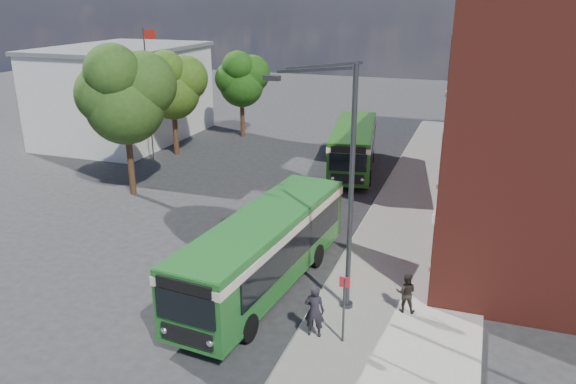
% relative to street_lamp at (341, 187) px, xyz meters
% --- Properties ---
extents(ground, '(120.00, 120.00, 0.00)m').
position_rel_street_lamp_xyz_m(ground, '(-4.84, 2.00, -4.79)').
color(ground, '#272729').
rests_on(ground, ground).
extents(pavement, '(6.00, 48.00, 0.15)m').
position_rel_street_lamp_xyz_m(pavement, '(2.16, 10.00, -4.72)').
color(pavement, gray).
rests_on(pavement, ground).
extents(kerb_line, '(0.12, 48.00, 0.01)m').
position_rel_street_lamp_xyz_m(kerb_line, '(-0.89, 10.00, -4.79)').
color(kerb_line, beige).
rests_on(kerb_line, ground).
extents(white_building, '(9.40, 13.40, 7.30)m').
position_rel_street_lamp_xyz_m(white_building, '(-22.84, 20.00, -1.13)').
color(white_building, silver).
rests_on(white_building, ground).
extents(flagpole, '(0.95, 0.10, 9.00)m').
position_rel_street_lamp_xyz_m(flagpole, '(-17.29, 15.00, 0.15)').
color(flagpole, '#37393C').
rests_on(flagpole, ground).
extents(street_lamp, '(2.96, 2.38, 9.00)m').
position_rel_street_lamp_xyz_m(street_lamp, '(0.00, 0.00, 0.00)').
color(street_lamp, '#37393C').
rests_on(street_lamp, ground).
extents(bus_stop_sign, '(0.35, 0.08, 2.52)m').
position_rel_street_lamp_xyz_m(bus_stop_sign, '(0.76, -2.20, -3.28)').
color(bus_stop_sign, '#37393C').
rests_on(bus_stop_sign, ground).
extents(bus_front, '(3.55, 11.05, 3.02)m').
position_rel_street_lamp_xyz_m(bus_front, '(-3.13, 0.61, -2.96)').
color(bus_front, '#205F23').
rests_on(bus_front, ground).
extents(bus_rear, '(4.09, 10.05, 3.02)m').
position_rel_street_lamp_xyz_m(bus_rear, '(-3.47, 17.22, -2.96)').
color(bus_rear, '#225A16').
rests_on(bus_rear, ground).
extents(pedestrian_a, '(0.74, 0.53, 1.88)m').
position_rel_street_lamp_xyz_m(pedestrian_a, '(-0.24, -2.18, -3.70)').
color(pedestrian_a, black).
rests_on(pedestrian_a, pavement).
extents(pedestrian_b, '(0.77, 0.62, 1.51)m').
position_rel_street_lamp_xyz_m(pedestrian_b, '(2.44, 0.39, -3.88)').
color(pedestrian_b, black).
rests_on(pedestrian_b, pavement).
extents(tree_left, '(5.15, 4.89, 8.69)m').
position_rel_street_lamp_xyz_m(tree_left, '(-14.48, 8.34, 1.10)').
color(tree_left, '#362013').
rests_on(tree_left, ground).
extents(tree_mid, '(4.45, 4.23, 7.52)m').
position_rel_street_lamp_xyz_m(tree_mid, '(-16.48, 16.80, 0.31)').
color(tree_mid, '#362013').
rests_on(tree_mid, ground).
extents(tree_right, '(4.13, 3.93, 6.98)m').
position_rel_street_lamp_xyz_m(tree_right, '(-14.19, 23.56, -0.06)').
color(tree_right, '#362013').
rests_on(tree_right, ground).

